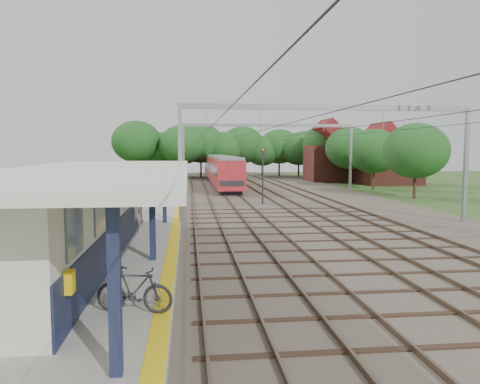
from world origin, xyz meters
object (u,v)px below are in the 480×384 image
person (135,214)px  signal_post (263,169)px  bicycle (134,290)px  train (220,169)px

person → signal_post: signal_post is taller
bicycle → signal_post: (7.29, 25.08, 1.98)m
bicycle → train: train is taller
signal_post → person: bearing=-122.1°
train → signal_post: (1.85, -23.36, 0.92)m
person → train: 37.04m
person → signal_post: size_ratio=0.38×
person → bicycle: size_ratio=0.87×
train → signal_post: bearing=-85.5°
person → bicycle: (1.28, -12.03, -0.27)m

